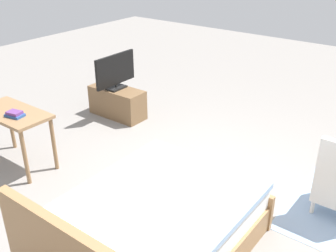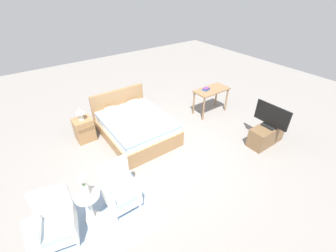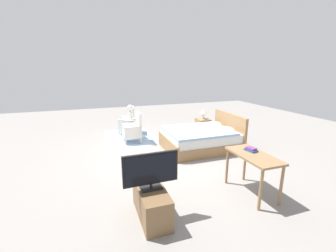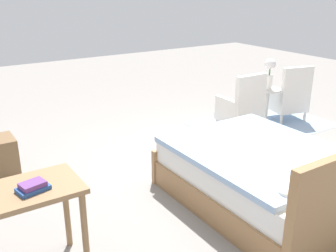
% 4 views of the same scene
% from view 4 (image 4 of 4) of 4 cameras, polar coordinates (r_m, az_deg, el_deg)
% --- Properties ---
extents(ground_plane, '(16.00, 16.00, 0.00)m').
position_cam_4_polar(ground_plane, '(4.87, 3.32, -6.45)').
color(ground_plane, gray).
extents(floor_rug, '(2.10, 1.50, 0.01)m').
position_cam_4_polar(floor_rug, '(6.59, 13.47, 0.30)').
color(floor_rug, '#8EA8C6').
rests_on(floor_rug, ground_plane).
extents(bed, '(1.52, 1.99, 0.96)m').
position_cam_4_polar(bed, '(4.16, 14.21, -7.30)').
color(bed, '#997047').
rests_on(bed, ground_plane).
extents(armchair_by_window_left, '(0.65, 0.65, 0.92)m').
position_cam_4_polar(armchair_by_window_left, '(6.82, 17.12, 3.95)').
color(armchair_by_window_left, white).
rests_on(armchair_by_window_left, floor_rug).
extents(armchair_by_window_right, '(0.55, 0.55, 0.92)m').
position_cam_4_polar(armchair_by_window_right, '(6.07, 10.65, 2.58)').
color(armchair_by_window_right, white).
rests_on(armchair_by_window_right, floor_rug).
extents(side_table, '(0.40, 0.40, 0.61)m').
position_cam_4_polar(side_table, '(6.43, 14.16, 3.30)').
color(side_table, beige).
rests_on(side_table, ground_plane).
extents(flower_vase, '(0.17, 0.17, 0.48)m').
position_cam_4_polar(flower_vase, '(6.31, 14.56, 7.83)').
color(flower_vase, silver).
rests_on(flower_vase, side_table).
extents(vanity_desk, '(1.04, 0.52, 0.76)m').
position_cam_4_polar(vanity_desk, '(3.12, -21.98, -10.86)').
color(vanity_desk, '#8E6B47').
rests_on(vanity_desk, ground_plane).
extents(book_stack, '(0.24, 0.18, 0.07)m').
position_cam_4_polar(book_stack, '(3.01, -19.02, -8.36)').
color(book_stack, '#284C8E').
rests_on(book_stack, vanity_desk).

